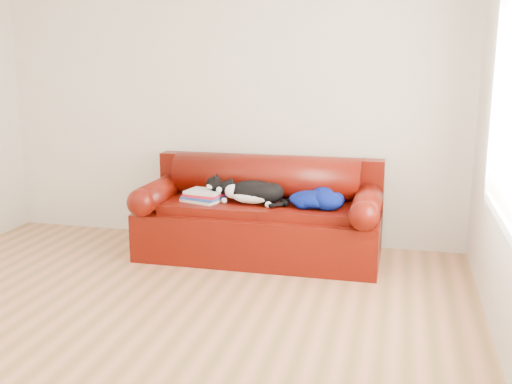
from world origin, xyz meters
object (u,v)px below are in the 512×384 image
sofa_base (260,230)px  cat (254,193)px  book_stack (204,196)px  blanket (315,199)px

sofa_base → cat: (-0.03, -0.08, 0.36)m
book_stack → blanket: blanket is taller
blanket → book_stack: bearing=-177.6°
book_stack → cat: (0.45, 0.02, 0.05)m
cat → blanket: size_ratio=1.35×
sofa_base → cat: cat is taller
sofa_base → book_stack: bearing=-168.7°
book_stack → sofa_base: bearing=11.3°
cat → blanket: 0.53m
sofa_base → cat: 0.37m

